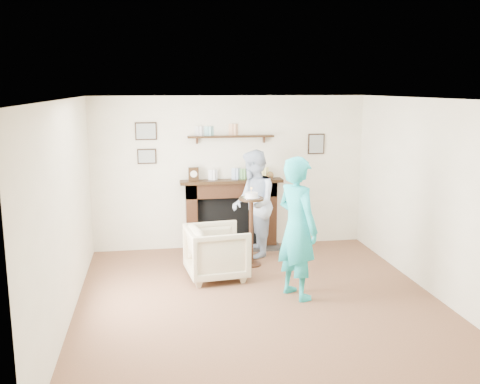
% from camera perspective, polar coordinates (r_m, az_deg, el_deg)
% --- Properties ---
extents(ground, '(5.00, 5.00, 0.00)m').
position_cam_1_polar(ground, '(6.77, 2.18, -11.78)').
color(ground, brown).
rests_on(ground, ground).
extents(room_shell, '(4.54, 5.02, 2.52)m').
position_cam_1_polar(room_shell, '(6.99, 1.13, 2.81)').
color(room_shell, beige).
rests_on(room_shell, ground).
extents(armchair, '(0.90, 0.88, 0.74)m').
position_cam_1_polar(armchair, '(7.63, -2.48, -9.07)').
color(armchair, '#C4AC92').
rests_on(armchair, ground).
extents(man, '(0.67, 0.84, 1.69)m').
position_cam_1_polar(man, '(8.57, 1.41, -6.78)').
color(man, '#CADFFD').
rests_on(man, ground).
extents(woman, '(0.67, 0.78, 1.81)m').
position_cam_1_polar(woman, '(7.03, 5.97, -10.96)').
color(woman, '#1EAE9C').
rests_on(woman, ground).
extents(pedestal_table, '(0.37, 0.37, 1.19)m').
position_cam_1_polar(pedestal_table, '(7.93, 1.20, -2.77)').
color(pedestal_table, black).
rests_on(pedestal_table, ground).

